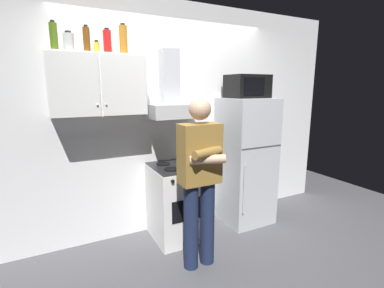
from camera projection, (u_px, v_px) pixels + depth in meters
name	position (u px, v px, depth m)	size (l,w,h in m)	color
ground_plane	(192.00, 244.00, 3.15)	(7.00, 7.00, 0.00)	#4C4C51
back_wall_tiled	(170.00, 119.00, 3.41)	(4.80, 0.10, 2.70)	white
upper_cabinet	(98.00, 85.00, 2.75)	(0.90, 0.37, 0.60)	white
stove_oven	(178.00, 201.00, 3.26)	(0.60, 0.62, 0.87)	white
range_hood	(173.00, 99.00, 3.14)	(0.60, 0.44, 0.75)	#B7BABF
refrigerator	(245.00, 161.00, 3.61)	(0.60, 0.62, 1.60)	silver
microwave	(247.00, 86.00, 3.44)	(0.48, 0.37, 0.28)	black
person_standing	(200.00, 178.00, 2.62)	(0.38, 0.33, 1.64)	#192342
cooking_pot	(193.00, 160.00, 3.12)	(0.28, 0.18, 0.13)	#B7BABF
bottle_olive_oil	(54.00, 36.00, 2.49)	(0.07, 0.07, 0.26)	#4C6B19
bottle_soda_red	(107.00, 42.00, 2.77)	(0.08, 0.08, 0.25)	red
bottle_canister_steel	(69.00, 42.00, 2.60)	(0.10, 0.10, 0.19)	#B2B5BA
bottle_beer_brown	(87.00, 40.00, 2.61)	(0.06, 0.06, 0.24)	brown
bottle_liquor_amber	(123.00, 40.00, 2.77)	(0.08, 0.08, 0.29)	#B7721E
bottle_spice_jar	(97.00, 48.00, 2.71)	(0.06, 0.06, 0.12)	gold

